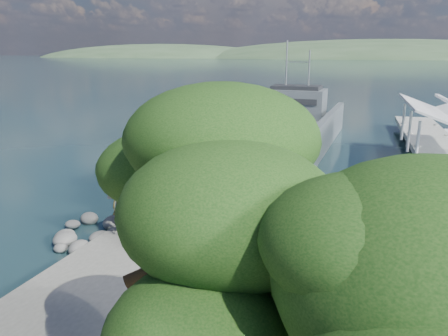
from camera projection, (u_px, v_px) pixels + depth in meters
ground at (196, 262)px, 19.00m from camera, size 1400.00×1400.00×0.00m
boat_ramp at (188, 267)px, 18.01m from camera, size 10.00×18.00×0.50m
shoreline_rocks at (80, 240)px, 21.17m from camera, size 3.20×5.60×0.90m
distant_headlands at (395, 58)px, 523.76m from camera, size 1000.00×240.00×48.00m
pier at (447, 152)px, 32.40m from camera, size 6.40×44.00×6.10m
landing_craft at (271, 143)px, 39.06m from camera, size 11.41×36.88×10.81m
military_truck at (230, 184)px, 21.32m from camera, size 4.81×9.39×4.18m
soldier at (121, 214)px, 20.38m from camera, size 0.86×0.84×1.99m
overhang_tree at (311, 243)px, 5.99m from camera, size 8.69×8.00×7.89m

